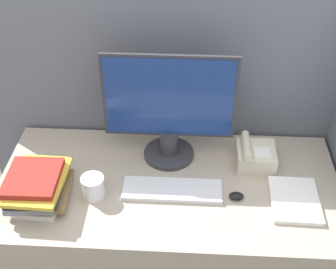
# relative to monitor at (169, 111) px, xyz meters

# --- Properties ---
(cubicle_panel_rear) EXTENTS (1.86, 0.04, 1.58)m
(cubicle_panel_rear) POSITION_rel_monitor_xyz_m (0.01, 0.21, -0.22)
(cubicle_panel_rear) COLOR slate
(cubicle_panel_rear) RESTS_ON ground_plane
(desk) EXTENTS (1.46, 0.72, 0.77)m
(desk) POSITION_rel_monitor_xyz_m (0.01, -0.19, -0.63)
(desk) COLOR tan
(desk) RESTS_ON ground_plane
(monitor) EXTENTS (0.57, 0.23, 0.51)m
(monitor) POSITION_rel_monitor_xyz_m (0.00, 0.00, 0.00)
(monitor) COLOR #333338
(monitor) RESTS_ON desk
(keyboard) EXTENTS (0.41, 0.13, 0.02)m
(keyboard) POSITION_rel_monitor_xyz_m (0.03, -0.24, -0.23)
(keyboard) COLOR silver
(keyboard) RESTS_ON desk
(mouse) EXTENTS (0.06, 0.04, 0.03)m
(mouse) POSITION_rel_monitor_xyz_m (0.29, -0.26, -0.23)
(mouse) COLOR black
(mouse) RESTS_ON desk
(coffee_cup) EXTENTS (0.10, 0.10, 0.10)m
(coffee_cup) POSITION_rel_monitor_xyz_m (-0.29, -0.28, -0.19)
(coffee_cup) COLOR white
(coffee_cup) RESTS_ON desk
(book_stack) EXTENTS (0.25, 0.32, 0.13)m
(book_stack) POSITION_rel_monitor_xyz_m (-0.51, -0.31, -0.18)
(book_stack) COLOR silver
(book_stack) RESTS_ON desk
(desk_telephone) EXTENTS (0.17, 0.18, 0.12)m
(desk_telephone) POSITION_rel_monitor_xyz_m (0.38, -0.04, -0.20)
(desk_telephone) COLOR beige
(desk_telephone) RESTS_ON desk
(paper_pile) EXTENTS (0.20, 0.26, 0.02)m
(paper_pile) POSITION_rel_monitor_xyz_m (0.53, -0.27, -0.23)
(paper_pile) COLOR white
(paper_pile) RESTS_ON desk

